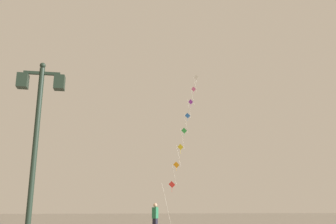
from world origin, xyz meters
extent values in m
cylinder|color=#1E2D23|center=(-2.29, 8.01, 2.60)|extent=(0.14, 0.14, 5.20)
sphere|color=#1E2D23|center=(-2.29, 8.01, 5.28)|extent=(0.16, 0.16, 0.16)
cube|color=#1E2D23|center=(-2.29, 8.01, 5.05)|extent=(0.97, 0.08, 0.08)
cube|color=#1E2D23|center=(-2.78, 8.01, 4.80)|extent=(0.28, 0.28, 0.40)
cube|color=beige|center=(-2.78, 8.01, 4.80)|extent=(0.19, 0.19, 0.30)
cube|color=#1E2D23|center=(-1.81, 8.01, 4.80)|extent=(0.28, 0.28, 0.40)
cube|color=beige|center=(-1.81, 8.01, 4.80)|extent=(0.19, 0.19, 0.30)
cylinder|color=silver|center=(3.22, 20.71, 1.54)|extent=(0.92, 1.60, 2.73)
cylinder|color=silver|center=(3.89, 21.88, 3.57)|extent=(0.47, 0.81, 1.36)
cylinder|color=silver|center=(4.34, 22.67, 4.92)|extent=(0.47, 0.81, 1.36)
cylinder|color=silver|center=(4.78, 23.45, 6.28)|extent=(0.47, 0.81, 1.36)
cylinder|color=silver|center=(5.22, 24.23, 7.63)|extent=(0.47, 0.81, 1.36)
cylinder|color=silver|center=(5.67, 25.01, 8.98)|extent=(0.47, 0.81, 1.36)
cylinder|color=silver|center=(6.11, 25.79, 10.33)|extent=(0.47, 0.81, 1.36)
cylinder|color=silver|center=(6.55, 26.57, 11.68)|extent=(0.47, 0.81, 1.36)
cube|color=red|center=(3.67, 21.49, 2.90)|extent=(0.40, 0.21, 0.45)
cylinder|color=red|center=(3.67, 21.49, 2.57)|extent=(0.04, 0.05, 0.31)
cube|color=orange|center=(4.11, 22.28, 4.25)|extent=(0.40, 0.22, 0.45)
cylinder|color=orange|center=(4.11, 22.28, 3.97)|extent=(0.04, 0.05, 0.21)
cube|color=yellow|center=(4.56, 23.06, 5.60)|extent=(0.39, 0.24, 0.45)
cylinder|color=yellow|center=(4.56, 23.06, 5.28)|extent=(0.03, 0.03, 0.31)
cube|color=green|center=(5.00, 23.84, 6.95)|extent=(0.39, 0.24, 0.45)
cylinder|color=green|center=(5.00, 23.84, 6.66)|extent=(0.03, 0.04, 0.25)
cube|color=blue|center=(5.44, 24.62, 8.30)|extent=(0.39, 0.24, 0.45)
cylinder|color=blue|center=(5.44, 24.62, 8.02)|extent=(0.03, 0.04, 0.22)
cube|color=purple|center=(5.89, 25.40, 9.65)|extent=(0.34, 0.31, 0.45)
cylinder|color=purple|center=(5.89, 25.40, 9.34)|extent=(0.03, 0.03, 0.28)
cube|color=pink|center=(6.33, 26.18, 11.00)|extent=(0.34, 0.31, 0.45)
cylinder|color=pink|center=(6.33, 26.18, 10.72)|extent=(0.03, 0.03, 0.22)
cube|color=white|center=(6.78, 26.96, 12.35)|extent=(0.38, 0.25, 0.45)
cylinder|color=white|center=(6.78, 26.96, 12.05)|extent=(0.03, 0.03, 0.27)
cube|color=#26724C|center=(2.30, 19.08, 1.18)|extent=(0.40, 0.45, 0.60)
sphere|color=tan|center=(2.30, 19.08, 1.60)|extent=(0.22, 0.22, 0.22)
cylinder|color=#26724C|center=(2.41, 19.27, 1.35)|extent=(0.27, 0.38, 0.50)
camera|label=1|loc=(-0.36, -1.90, 1.44)|focal=39.01mm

